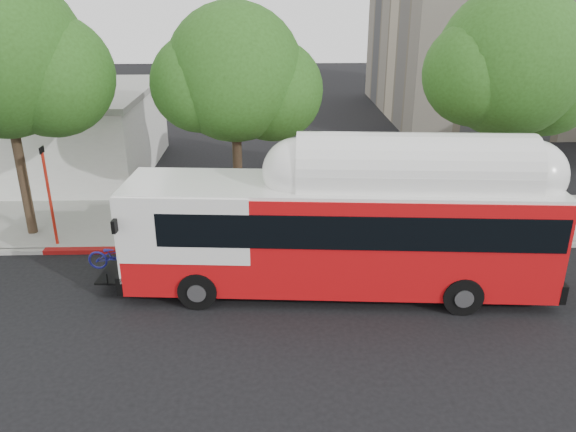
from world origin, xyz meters
name	(u,v)px	position (x,y,z in m)	size (l,w,h in m)	color
ground	(263,306)	(0.00, 0.00, 0.00)	(120.00, 120.00, 0.00)	black
sidewalk	(265,221)	(0.00, 6.50, 0.07)	(60.00, 5.00, 0.15)	gray
curb_strip	(264,248)	(0.00, 3.90, 0.07)	(60.00, 0.30, 0.15)	gray
red_curb_segment	(182,249)	(-3.00, 3.90, 0.08)	(10.00, 0.32, 0.16)	maroon
street_tree_left	(16,61)	(-8.53, 5.56, 6.60)	(6.67, 5.80, 9.74)	#2D2116
street_tree_mid	(246,78)	(-0.59, 6.06, 5.91)	(5.75, 5.00, 8.62)	#2D2116
street_tree_right	(521,68)	(9.44, 5.86, 6.26)	(6.21, 5.40, 9.18)	#2D2116
transit_bus	(341,234)	(2.42, 0.94, 1.91)	(14.00, 3.72, 4.10)	red
signal_pole	(50,197)	(-7.69, 4.41, 1.97)	(0.11, 0.36, 3.84)	red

